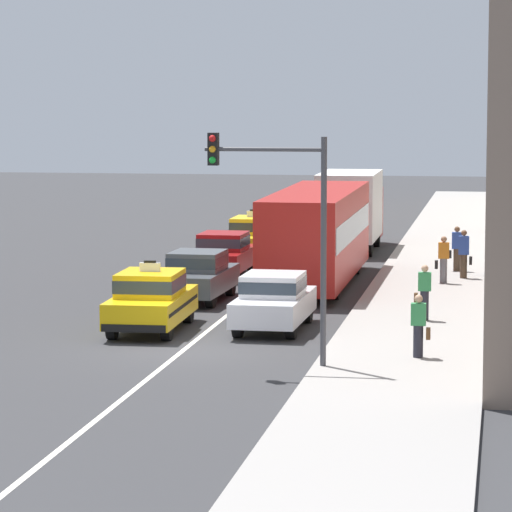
{
  "coord_description": "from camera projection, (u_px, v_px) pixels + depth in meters",
  "views": [
    {
      "loc": [
        7.98,
        -36.7,
        6.53
      ],
      "look_at": [
        0.16,
        10.18,
        1.3
      ],
      "focal_mm": 104.99,
      "sensor_mm": 36.0,
      "label": 1
    }
  ],
  "objects": [
    {
      "name": "ground_plane",
      "position": [
        184.0,
        350.0,
        38.01
      ],
      "size": [
        160.0,
        160.0,
        0.0
      ],
      "primitive_type": "plane",
      "color": "#353538"
    },
    {
      "name": "lane_stripe_left_right",
      "position": [
        294.0,
        262.0,
        57.61
      ],
      "size": [
        0.14,
        80.0,
        0.01
      ],
      "primitive_type": "cube",
      "color": "silver",
      "rests_on": "ground"
    },
    {
      "name": "sidewalk_curb",
      "position": [
        434.0,
        279.0,
        51.79
      ],
      "size": [
        4.0,
        90.0,
        0.15
      ],
      "primitive_type": "cube",
      "color": "#9E9993",
      "rests_on": "ground"
    },
    {
      "name": "taxi_left_nearest",
      "position": [
        151.0,
        299.0,
        40.88
      ],
      "size": [
        1.93,
        4.6,
        1.96
      ],
      "color": "black",
      "rests_on": "ground"
    },
    {
      "name": "sedan_left_second",
      "position": [
        198.0,
        274.0,
        46.75
      ],
      "size": [
        1.89,
        4.35,
        1.58
      ],
      "color": "black",
      "rests_on": "ground"
    },
    {
      "name": "sedan_left_third",
      "position": [
        224.0,
        253.0,
        52.88
      ],
      "size": [
        1.81,
        4.32,
        1.58
      ],
      "color": "black",
      "rests_on": "ground"
    },
    {
      "name": "taxi_left_fourth",
      "position": [
        255.0,
        237.0,
        58.52
      ],
      "size": [
        1.83,
        4.56,
        1.96
      ],
      "color": "black",
      "rests_on": "ground"
    },
    {
      "name": "sedan_right_nearest",
      "position": [
        274.0,
        300.0,
        41.02
      ],
      "size": [
        1.84,
        4.33,
        1.58
      ],
      "color": "black",
      "rests_on": "ground"
    },
    {
      "name": "bus_right_second",
      "position": [
        317.0,
        232.0,
        50.46
      ],
      "size": [
        2.54,
        11.2,
        3.22
      ],
      "color": "black",
      "rests_on": "ground"
    },
    {
      "name": "box_truck_right_third",
      "position": [
        351.0,
        207.0,
        61.69
      ],
      "size": [
        2.33,
        6.97,
        3.27
      ],
      "color": "black",
      "rests_on": "ground"
    },
    {
      "name": "pedestrian_near_crosswalk",
      "position": [
        419.0,
        326.0,
        36.0
      ],
      "size": [
        0.47,
        0.24,
        1.53
      ],
      "color": "#23232D",
      "rests_on": "sidewalk_curb"
    },
    {
      "name": "pedestrian_mid_block",
      "position": [
        464.0,
        254.0,
        51.32
      ],
      "size": [
        0.47,
        0.24,
        1.66
      ],
      "color": "#473828",
      "rests_on": "sidewalk_curb"
    },
    {
      "name": "pedestrian_by_storefront",
      "position": [
        457.0,
        249.0,
        53.36
      ],
      "size": [
        0.47,
        0.24,
        1.6
      ],
      "color": "#473828",
      "rests_on": "sidewalk_curb"
    },
    {
      "name": "pedestrian_trailing",
      "position": [
        424.0,
        293.0,
        41.88
      ],
      "size": [
        0.47,
        0.24,
        1.56
      ],
      "color": "#23232D",
      "rests_on": "sidewalk_curb"
    },
    {
      "name": "pedestrian_far_corner",
      "position": [
        443.0,
        260.0,
        49.96
      ],
      "size": [
        0.47,
        0.24,
        1.58
      ],
      "color": "slate",
      "rests_on": "sidewalk_curb"
    },
    {
      "name": "traffic_light_pole",
      "position": [
        283.0,
        209.0,
        34.74
      ],
      "size": [
        2.87,
        0.33,
        5.58
      ],
      "color": "#47474C",
      "rests_on": "ground"
    }
  ]
}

